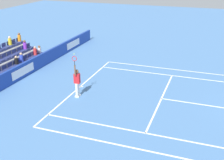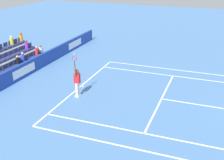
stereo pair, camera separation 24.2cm
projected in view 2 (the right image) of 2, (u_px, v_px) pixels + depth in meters
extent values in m
cube|color=white|center=(81.00, 86.00, 19.45)|extent=(10.97, 0.10, 0.01)
cube|color=white|center=(161.00, 99.00, 17.65)|extent=(8.23, 0.10, 0.01)
cube|color=white|center=(217.00, 107.00, 16.61)|extent=(0.10, 6.40, 0.01)
cube|color=white|center=(153.00, 135.00, 13.94)|extent=(0.10, 11.89, 0.01)
cube|color=white|center=(179.00, 77.00, 21.07)|extent=(0.10, 11.89, 0.01)
cube|color=white|center=(146.00, 151.00, 12.76)|extent=(0.10, 11.89, 0.01)
cube|color=white|center=(182.00, 71.00, 22.25)|extent=(0.10, 11.89, 0.01)
cube|color=white|center=(82.00, 86.00, 19.42)|extent=(0.10, 0.20, 0.01)
cube|color=#193899|center=(23.00, 70.00, 20.76)|extent=(23.64, 0.20, 1.06)
cube|color=white|center=(75.00, 44.00, 27.54)|extent=(2.52, 0.01, 0.59)
cube|color=white|center=(24.00, 71.00, 20.72)|extent=(2.52, 0.01, 0.59)
cylinder|color=white|center=(78.00, 89.00, 17.95)|extent=(0.16, 0.16, 0.90)
cylinder|color=white|center=(77.00, 90.00, 17.74)|extent=(0.16, 0.16, 0.90)
cube|color=white|center=(79.00, 95.00, 18.10)|extent=(0.13, 0.26, 0.08)
cube|color=white|center=(77.00, 96.00, 17.89)|extent=(0.13, 0.26, 0.08)
cube|color=red|center=(77.00, 78.00, 17.56)|extent=(0.23, 0.37, 0.60)
sphere|color=brown|center=(77.00, 71.00, 17.38)|extent=(0.24, 0.24, 0.24)
cylinder|color=brown|center=(75.00, 70.00, 17.13)|extent=(0.09, 0.09, 0.62)
cylinder|color=brown|center=(79.00, 77.00, 17.73)|extent=(0.09, 0.09, 0.56)
cylinder|color=black|center=(75.00, 63.00, 16.96)|extent=(0.04, 0.04, 0.28)
torus|color=red|center=(74.00, 58.00, 16.86)|extent=(0.04, 0.31, 0.31)
sphere|color=#D1E533|center=(74.00, 54.00, 16.75)|extent=(0.07, 0.07, 0.07)
cube|color=gray|center=(11.00, 73.00, 21.23)|extent=(8.68, 0.95, 0.42)
cube|color=navy|center=(42.00, 54.00, 24.60)|extent=(0.48, 0.44, 0.20)
cube|color=navy|center=(40.00, 51.00, 24.57)|extent=(0.48, 0.04, 0.30)
cube|color=navy|center=(38.00, 56.00, 24.06)|extent=(0.48, 0.44, 0.20)
cube|color=navy|center=(35.00, 53.00, 24.03)|extent=(0.48, 0.04, 0.30)
cube|color=navy|center=(33.00, 58.00, 23.53)|extent=(0.48, 0.44, 0.20)
cube|color=navy|center=(31.00, 55.00, 23.50)|extent=(0.48, 0.04, 0.30)
cube|color=navy|center=(29.00, 60.00, 22.99)|extent=(0.48, 0.44, 0.20)
cube|color=navy|center=(26.00, 57.00, 22.96)|extent=(0.48, 0.04, 0.30)
cube|color=navy|center=(24.00, 62.00, 22.45)|extent=(0.48, 0.44, 0.20)
cube|color=navy|center=(21.00, 59.00, 22.42)|extent=(0.48, 0.04, 0.30)
cube|color=navy|center=(19.00, 65.00, 21.91)|extent=(0.48, 0.44, 0.20)
cube|color=navy|center=(16.00, 61.00, 21.89)|extent=(0.48, 0.04, 0.30)
cube|color=navy|center=(14.00, 67.00, 21.38)|extent=(0.48, 0.44, 0.20)
cube|color=navy|center=(11.00, 64.00, 21.35)|extent=(0.48, 0.04, 0.30)
cube|color=navy|center=(8.00, 70.00, 20.84)|extent=(0.48, 0.44, 0.20)
cube|color=navy|center=(5.00, 67.00, 20.81)|extent=(0.48, 0.04, 0.30)
cube|color=navy|center=(2.00, 73.00, 20.30)|extent=(0.48, 0.44, 0.20)
cube|color=gray|center=(0.00, 69.00, 21.46)|extent=(8.68, 0.95, 0.84)
cube|color=navy|center=(32.00, 48.00, 24.75)|extent=(0.48, 0.44, 0.20)
cube|color=navy|center=(30.00, 45.00, 24.72)|extent=(0.48, 0.04, 0.30)
cube|color=navy|center=(28.00, 50.00, 24.21)|extent=(0.48, 0.44, 0.20)
cube|color=navy|center=(25.00, 47.00, 24.18)|extent=(0.48, 0.04, 0.30)
cube|color=navy|center=(23.00, 52.00, 23.68)|extent=(0.48, 0.44, 0.20)
cube|color=navy|center=(21.00, 49.00, 23.65)|extent=(0.48, 0.04, 0.30)
cube|color=navy|center=(18.00, 54.00, 23.14)|extent=(0.48, 0.44, 0.20)
cube|color=navy|center=(16.00, 51.00, 23.11)|extent=(0.48, 0.04, 0.30)
cube|color=navy|center=(13.00, 56.00, 22.60)|extent=(0.48, 0.44, 0.20)
cube|color=navy|center=(11.00, 53.00, 22.57)|extent=(0.48, 0.04, 0.30)
cube|color=navy|center=(8.00, 58.00, 22.07)|extent=(0.48, 0.44, 0.20)
cube|color=navy|center=(5.00, 55.00, 22.04)|extent=(0.48, 0.04, 0.30)
cube|color=navy|center=(2.00, 61.00, 21.53)|extent=(0.48, 0.44, 0.20)
cube|color=navy|center=(0.00, 57.00, 21.50)|extent=(0.48, 0.04, 0.30)
cube|color=navy|center=(22.00, 42.00, 24.90)|extent=(0.48, 0.44, 0.20)
cube|color=navy|center=(20.00, 39.00, 24.87)|extent=(0.48, 0.04, 0.30)
cube|color=navy|center=(18.00, 44.00, 24.36)|extent=(0.48, 0.44, 0.20)
cube|color=navy|center=(15.00, 41.00, 24.34)|extent=(0.48, 0.04, 0.30)
cube|color=navy|center=(13.00, 46.00, 23.83)|extent=(0.48, 0.44, 0.20)
cube|color=navy|center=(10.00, 42.00, 23.80)|extent=(0.48, 0.04, 0.30)
cube|color=navy|center=(8.00, 48.00, 23.29)|extent=(0.48, 0.44, 0.20)
cube|color=navy|center=(5.00, 44.00, 23.26)|extent=(0.48, 0.04, 0.30)
cube|color=navy|center=(3.00, 50.00, 22.75)|extent=(0.48, 0.44, 0.20)
cube|color=navy|center=(0.00, 46.00, 22.73)|extent=(0.48, 0.04, 0.30)
cylinder|color=purple|center=(27.00, 45.00, 24.09)|extent=(0.28, 0.28, 0.55)
sphere|color=brown|center=(26.00, 41.00, 23.95)|extent=(0.20, 0.20, 0.20)
cylinder|color=orange|center=(21.00, 38.00, 24.78)|extent=(0.28, 0.28, 0.52)
sphere|color=brown|center=(21.00, 34.00, 24.64)|extent=(0.20, 0.20, 0.20)
cylinder|color=red|center=(37.00, 51.00, 23.94)|extent=(0.28, 0.28, 0.52)
sphere|color=#D3A884|center=(36.00, 47.00, 23.80)|extent=(0.20, 0.20, 0.20)
cylinder|color=blue|center=(23.00, 58.00, 22.33)|extent=(0.28, 0.28, 0.52)
sphere|color=#D3A884|center=(22.00, 53.00, 22.19)|extent=(0.20, 0.20, 0.20)
cylinder|color=black|center=(18.00, 61.00, 21.81)|extent=(0.28, 0.28, 0.44)
sphere|color=#D3A884|center=(17.00, 57.00, 21.69)|extent=(0.20, 0.20, 0.20)
cylinder|color=yellow|center=(12.00, 41.00, 23.71)|extent=(0.28, 0.28, 0.52)
sphere|color=beige|center=(11.00, 37.00, 23.57)|extent=(0.20, 0.20, 0.20)
cylinder|color=white|center=(41.00, 50.00, 24.49)|extent=(0.28, 0.28, 0.44)
sphere|color=brown|center=(41.00, 46.00, 24.37)|extent=(0.20, 0.20, 0.20)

